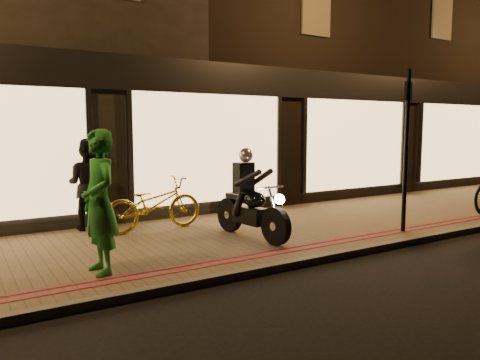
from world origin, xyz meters
The scene contains 10 objects.
ground centered at (0.00, 0.00, 0.00)m, with size 90.00×90.00×0.00m, color black.
sidewalk centered at (0.00, 2.00, 0.06)m, with size 50.00×4.00×0.12m, color brown.
kerb_stone centered at (0.00, 0.05, 0.06)m, with size 50.00×0.14×0.12m, color #59544C.
red_kerb_lines centered at (0.00, 0.55, 0.12)m, with size 50.00×0.26×0.01m.
building_row centered at (0.00, 8.99, 4.25)m, with size 48.00×10.11×8.50m.
motorcycle centered at (-0.48, 1.61, 0.73)m, with size 0.61×1.94×1.59m.
sign_post centered at (2.24, 0.49, 1.80)m, with size 0.34×0.15×3.00m.
bicycle_gold centered at (-1.71, 3.06, 0.63)m, with size 0.67×1.93×1.01m, color gold.
person_green centered at (-3.29, 0.95, 1.08)m, with size 0.70×0.46×1.93m, color #1F7426.
person_dark centered at (-2.73, 3.80, 0.99)m, with size 0.85×0.66×1.74m, color black.
Camera 1 is at (-4.94, -5.22, 2.06)m, focal length 35.00 mm.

